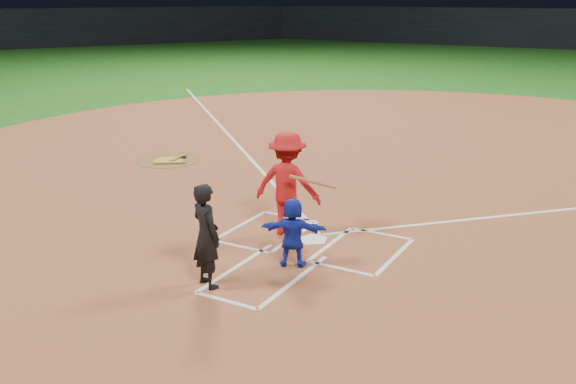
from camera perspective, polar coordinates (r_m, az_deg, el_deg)
The scene contains 12 objects.
ground at distance 11.82m, azimuth 2.22°, elevation -4.34°, with size 120.00×120.00×0.00m, color #175214.
home_plate_dirt at distance 17.13m, azimuth 11.43°, elevation 2.21°, with size 28.00×28.00×0.01m, color brown.
home_plate at distance 11.81m, azimuth 2.22°, elevation -4.25°, with size 0.60×0.60×0.02m, color silver.
on_deck_circle at distance 17.71m, azimuth -10.61°, elevation 2.78°, with size 1.70×1.70×0.01m, color brown.
on_deck_logo at distance 17.70m, azimuth -10.62°, elevation 2.81°, with size 0.80×0.80×0.00m, color #C28E16.
on_deck_bat_a at distance 17.79m, azimuth -9.74°, elevation 3.02°, with size 0.06×0.06×0.84m, color #A4773C.
on_deck_bat_c at distance 17.29m, azimuth -10.48°, elevation 2.57°, with size 0.06×0.06×0.84m, color olive.
bat_weight_donut at distance 17.87m, azimuth -9.31°, elevation 3.09°, with size 0.19×0.19×0.05m, color black.
catcher at distance 10.53m, azimuth 0.42°, elevation -3.60°, with size 1.09×0.35×1.17m, color #1629B4.
umpire at distance 9.82m, azimuth -7.29°, elevation -3.86°, with size 0.60×0.39×1.64m, color black.
chalk_markings at distance 16.47m, azimuth 10.65°, elevation 1.69°, with size 28.35×17.32×0.01m.
batter_at_plate at distance 11.83m, azimuth -0.05°, elevation 0.74°, with size 1.66×0.92×1.95m.
Camera 1 is at (4.97, -9.80, 4.34)m, focal length 40.00 mm.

